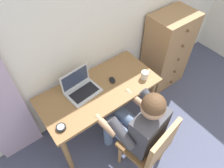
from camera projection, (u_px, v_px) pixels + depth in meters
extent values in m
cube|color=silver|center=(101.00, 19.00, 2.09)|extent=(4.80, 0.05, 2.50)
cube|color=olive|center=(99.00, 90.00, 2.17)|extent=(1.29, 0.62, 0.03)
cylinder|color=olive|center=(67.00, 154.00, 2.07)|extent=(0.06, 0.06, 0.69)
cylinder|color=olive|center=(150.00, 99.00, 2.54)|extent=(0.06, 0.06, 0.69)
cylinder|color=olive|center=(46.00, 120.00, 2.34)|extent=(0.06, 0.06, 0.69)
cylinder|color=olive|center=(125.00, 76.00, 2.81)|extent=(0.06, 0.06, 0.69)
cube|color=#9E754C|center=(167.00, 51.00, 2.83)|extent=(0.58, 0.41, 1.12)
sphere|color=brown|center=(171.00, 82.00, 3.04)|extent=(0.04, 0.04, 0.04)
sphere|color=brown|center=(175.00, 72.00, 2.88)|extent=(0.04, 0.04, 0.04)
sphere|color=brown|center=(179.00, 60.00, 2.71)|extent=(0.04, 0.04, 0.04)
sphere|color=brown|center=(183.00, 46.00, 2.54)|extent=(0.04, 0.04, 0.04)
sphere|color=brown|center=(188.00, 31.00, 2.37)|extent=(0.04, 0.04, 0.04)
cube|color=brown|center=(143.00, 144.00, 2.06)|extent=(0.48, 0.46, 0.05)
cube|color=tan|center=(163.00, 145.00, 1.81)|extent=(0.42, 0.11, 0.42)
cylinder|color=tan|center=(139.00, 133.00, 2.39)|extent=(0.04, 0.04, 0.40)
cylinder|color=tan|center=(120.00, 154.00, 2.22)|extent=(0.04, 0.04, 0.40)
cylinder|color=tan|center=(162.00, 151.00, 2.24)|extent=(0.04, 0.04, 0.40)
cylinder|color=#6B84AD|center=(133.00, 122.00, 2.17)|extent=(0.20, 0.42, 0.14)
cylinder|color=#6B84AD|center=(122.00, 133.00, 2.09)|extent=(0.20, 0.42, 0.14)
cylinder|color=#6B84AD|center=(119.00, 123.00, 2.44)|extent=(0.11, 0.11, 0.47)
cylinder|color=#6B84AD|center=(108.00, 132.00, 2.36)|extent=(0.11, 0.11, 0.47)
cube|color=#3F3F47|center=(148.00, 131.00, 1.85)|extent=(0.39, 0.26, 0.46)
cylinder|color=#3F3F47|center=(152.00, 103.00, 1.96)|extent=(0.14, 0.31, 0.25)
cylinder|color=#3F3F47|center=(122.00, 133.00, 1.75)|extent=(0.14, 0.31, 0.25)
cylinder|color=tan|center=(135.00, 98.00, 2.13)|extent=(0.11, 0.28, 0.11)
cylinder|color=tan|center=(105.00, 125.00, 1.92)|extent=(0.11, 0.28, 0.11)
sphere|color=tan|center=(153.00, 107.00, 1.59)|extent=(0.20, 0.20, 0.20)
sphere|color=#513823|center=(154.00, 105.00, 1.57)|extent=(0.20, 0.20, 0.20)
cube|color=#B7BABF|center=(84.00, 92.00, 2.11)|extent=(0.36, 0.28, 0.02)
cube|color=black|center=(84.00, 92.00, 2.10)|extent=(0.30, 0.18, 0.00)
cube|color=#B7BABF|center=(75.00, 78.00, 2.08)|extent=(0.34, 0.05, 0.22)
cube|color=#2D3851|center=(75.00, 79.00, 2.08)|extent=(0.30, 0.04, 0.18)
ellipsoid|color=black|center=(112.00, 80.00, 2.22)|extent=(0.09, 0.11, 0.03)
cylinder|color=black|center=(61.00, 128.00, 1.84)|extent=(0.09, 0.09, 0.03)
cylinder|color=silver|center=(61.00, 127.00, 1.82)|extent=(0.06, 0.06, 0.00)
cylinder|color=silver|center=(145.00, 75.00, 2.22)|extent=(0.08, 0.08, 0.09)
torus|color=silver|center=(148.00, 73.00, 2.24)|extent=(0.06, 0.01, 0.06)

